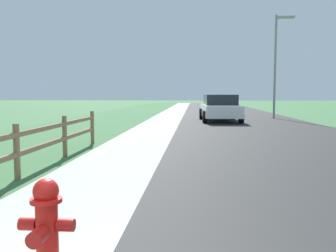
# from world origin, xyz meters

# --- Properties ---
(ground_plane) EXTENTS (120.00, 120.00, 0.00)m
(ground_plane) POSITION_xyz_m (0.00, 25.00, 0.00)
(ground_plane) COLOR #3E6F40
(road_asphalt) EXTENTS (7.00, 66.00, 0.01)m
(road_asphalt) POSITION_xyz_m (3.50, 27.00, 0.00)
(road_asphalt) COLOR #2D2D2D
(road_asphalt) RESTS_ON ground
(curb_concrete) EXTENTS (6.00, 66.00, 0.01)m
(curb_concrete) POSITION_xyz_m (-3.00, 27.00, 0.00)
(curb_concrete) COLOR #A9ACA2
(curb_concrete) RESTS_ON ground
(grass_verge) EXTENTS (5.00, 66.00, 0.00)m
(grass_verge) POSITION_xyz_m (-4.50, 27.00, 0.01)
(grass_verge) COLOR #3E6F40
(grass_verge) RESTS_ON ground
(fire_hydrant) EXTENTS (0.46, 0.40, 0.83)m
(fire_hydrant) POSITION_xyz_m (-0.44, 0.97, 0.43)
(fire_hydrant) COLOR red
(fire_hydrant) RESTS_ON ground
(rail_fence) EXTENTS (0.11, 9.54, 1.00)m
(rail_fence) POSITION_xyz_m (-2.35, 4.23, 0.58)
(rail_fence) COLOR brown
(rail_fence) RESTS_ON ground
(parked_suv_white) EXTENTS (2.27, 4.76, 1.49)m
(parked_suv_white) POSITION_xyz_m (2.20, 18.53, 0.76)
(parked_suv_white) COLOR white
(parked_suv_white) RESTS_ON ground
(street_lamp) EXTENTS (1.17, 0.20, 6.35)m
(street_lamp) POSITION_xyz_m (5.84, 21.09, 3.77)
(street_lamp) COLOR gray
(street_lamp) RESTS_ON ground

